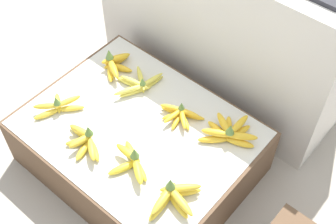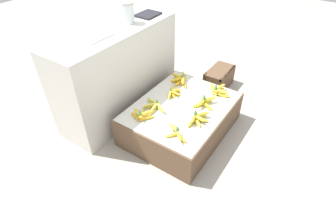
{
  "view_description": "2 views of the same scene",
  "coord_description": "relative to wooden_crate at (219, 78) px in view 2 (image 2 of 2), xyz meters",
  "views": [
    {
      "loc": [
        0.86,
        -0.82,
        1.83
      ],
      "look_at": [
        0.11,
        0.07,
        0.4
      ],
      "focal_mm": 50.0,
      "sensor_mm": 36.0,
      "label": 1
    },
    {
      "loc": [
        -1.51,
        -0.87,
        1.61
      ],
      "look_at": [
        -0.14,
        0.04,
        0.28
      ],
      "focal_mm": 28.0,
      "sensor_mm": 36.0,
      "label": 2
    }
  ],
  "objects": [
    {
      "name": "display_platform",
      "position": [
        -0.83,
        -0.03,
        0.03
      ],
      "size": [
        0.94,
        0.73,
        0.27
      ],
      "color": "brown",
      "rests_on": "ground_plane"
    },
    {
      "name": "banana_bunch_front_right",
      "position": [
        -0.5,
        -0.2,
        0.2
      ],
      "size": [
        0.17,
        0.23,
        0.11
      ],
      "color": "gold",
      "rests_on": "display_platform"
    },
    {
      "name": "glass_jar",
      "position": [
        -0.71,
        0.6,
        0.79
      ],
      "size": [
        0.11,
        0.11,
        0.17
      ],
      "color": "silver",
      "rests_on": "back_vendor_table"
    },
    {
      "name": "back_vendor_table",
      "position": [
        -0.88,
        0.62,
        0.3
      ],
      "size": [
        1.23,
        0.41,
        0.81
      ],
      "color": "beige",
      "rests_on": "ground_plane"
    },
    {
      "name": "banana_bunch_middle_right",
      "position": [
        -0.52,
        0.18,
        0.2
      ],
      "size": [
        0.22,
        0.22,
        0.11
      ],
      "color": "gold",
      "rests_on": "display_platform"
    },
    {
      "name": "banana_bunch_front_midleft",
      "position": [
        -0.93,
        -0.24,
        0.2
      ],
      "size": [
        0.22,
        0.13,
        0.1
      ],
      "color": "gold",
      "rests_on": "display_platform"
    },
    {
      "name": "banana_bunch_front_midright",
      "position": [
        -0.72,
        -0.18,
        0.2
      ],
      "size": [
        0.21,
        0.18,
        0.11
      ],
      "color": "yellow",
      "rests_on": "display_platform"
    },
    {
      "name": "banana_bunch_middle_midleft",
      "position": [
        -0.98,
        0.14,
        0.19
      ],
      "size": [
        0.18,
        0.25,
        0.08
      ],
      "color": "#DBCC4C",
      "rests_on": "display_platform"
    },
    {
      "name": "ground_plane",
      "position": [
        -0.83,
        -0.03,
        -0.11
      ],
      "size": [
        10.0,
        10.0,
        0.0
      ],
      "primitive_type": "plane",
      "color": "#A89E8E"
    },
    {
      "name": "wooden_crate",
      "position": [
        0.0,
        0.0,
        0.0
      ],
      "size": [
        0.37,
        0.21,
        0.21
      ],
      "color": "brown",
      "rests_on": "ground_plane"
    },
    {
      "name": "banana_bunch_middle_left",
      "position": [
        -1.15,
        0.15,
        0.2
      ],
      "size": [
        0.15,
        0.19,
        0.11
      ],
      "color": "gold",
      "rests_on": "display_platform"
    },
    {
      "name": "foam_tray_dark",
      "position": [
        -0.47,
        0.57,
        0.71
      ],
      "size": [
        0.21,
        0.17,
        0.02
      ],
      "color": "#232328",
      "rests_on": "back_vendor_table"
    },
    {
      "name": "banana_bunch_middle_midright",
      "position": [
        -0.73,
        0.12,
        0.19
      ],
      "size": [
        0.19,
        0.15,
        0.08
      ],
      "color": "gold",
      "rests_on": "display_platform"
    },
    {
      "name": "foam_tray_white",
      "position": [
        -1.08,
        0.63,
        0.71
      ],
      "size": [
        0.25,
        0.21,
        0.02
      ],
      "color": "white",
      "rests_on": "back_vendor_table"
    },
    {
      "name": "banana_bunch_front_left",
      "position": [
        -1.16,
        -0.18,
        0.19
      ],
      "size": [
        0.17,
        0.21,
        0.09
      ],
      "color": "gold",
      "rests_on": "display_platform"
    }
  ]
}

